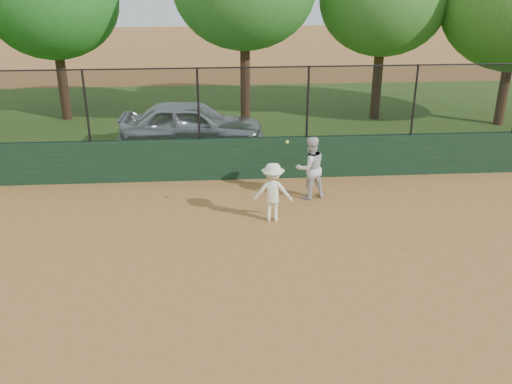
{
  "coord_description": "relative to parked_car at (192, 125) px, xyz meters",
  "views": [
    {
      "loc": [
        -0.01,
        -9.22,
        6.15
      ],
      "look_at": [
        0.8,
        2.2,
        1.2
      ],
      "focal_mm": 40.0,
      "sensor_mm": 36.0,
      "label": 1
    }
  ],
  "objects": [
    {
      "name": "player_main",
      "position": [
        2.11,
        -5.5,
        -0.06
      ],
      "size": [
        1.01,
        0.7,
        2.14
      ],
      "color": "white",
      "rests_on": "ground"
    },
    {
      "name": "back_wall",
      "position": [
        0.83,
        -2.75,
        -0.19
      ],
      "size": [
        26.0,
        0.2,
        1.2
      ],
      "primitive_type": "cube",
      "color": "#17341E",
      "rests_on": "ground"
    },
    {
      "name": "tree_1",
      "position": [
        -4.94,
        3.87,
        3.54
      ],
      "size": [
        4.78,
        4.34,
        6.41
      ],
      "color": "#442A17",
      "rests_on": "ground"
    },
    {
      "name": "parked_car",
      "position": [
        0.0,
        0.0,
        0.0
      ],
      "size": [
        4.76,
        2.15,
        1.59
      ],
      "primitive_type": "imported",
      "rotation": [
        0.0,
        0.0,
        1.51
      ],
      "color": "silver",
      "rests_on": "ground"
    },
    {
      "name": "player_second",
      "position": [
        3.21,
        -4.23,
        0.05
      ],
      "size": [
        0.97,
        0.86,
        1.68
      ],
      "primitive_type": "imported",
      "rotation": [
        0.0,
        0.0,
        3.46
      ],
      "color": "silver",
      "rests_on": "ground"
    },
    {
      "name": "fence_assembly",
      "position": [
        0.8,
        -2.75,
        1.44
      ],
      "size": [
        26.0,
        0.06,
        2.0
      ],
      "color": "black",
      "rests_on": "back_wall"
    },
    {
      "name": "grass_strip",
      "position": [
        0.83,
        3.25,
        -0.79
      ],
      "size": [
        36.0,
        12.0,
        0.01
      ],
      "primitive_type": "cube",
      "color": "#33561A",
      "rests_on": "ground"
    },
    {
      "name": "ground",
      "position": [
        0.83,
        -8.75,
        -0.79
      ],
      "size": [
        80.0,
        80.0,
        0.0
      ],
      "primitive_type": "plane",
      "color": "#A96C36",
      "rests_on": "ground"
    },
    {
      "name": "tree_3",
      "position": [
        6.93,
        3.15,
        3.59
      ],
      "size": [
        4.68,
        4.25,
        6.42
      ],
      "color": "#402A15",
      "rests_on": "ground"
    }
  ]
}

